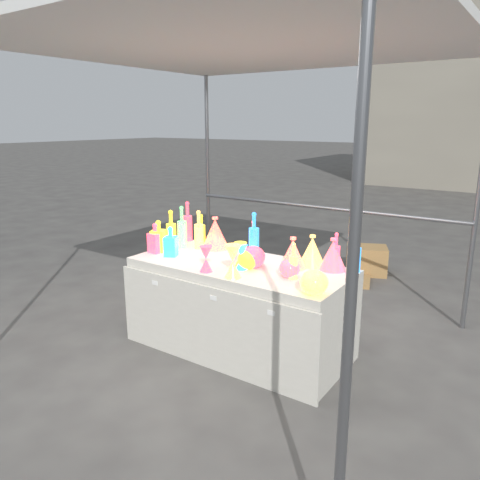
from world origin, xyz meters
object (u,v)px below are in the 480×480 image
Objects in this scene: display_table at (239,307)px; bottle_0 at (201,229)px; cardboard_box_closed at (366,260)px; decanter_0 at (159,236)px; globe_0 at (248,261)px; hourglass_0 at (206,259)px; lampshade_0 at (215,233)px.

bottle_0 reaches higher than display_table.
display_table is 2.59m from cardboard_box_closed.
display_table is 6.56× the size of bottle_0.
decanter_0 reaches higher than display_table.
display_table is 0.46m from globe_0.
hourglass_0 is 1.23× the size of globe_0.
decanter_0 is 0.75m from hourglass_0.
bottle_0 is at bearing 152.19° from display_table.
bottle_0 is at bearing 51.49° from decanter_0.
bottle_0 is 0.46m from decanter_0.
cardboard_box_closed is 2.94× the size of globe_0.
globe_0 is at bearing -27.70° from display_table.
lampshade_0 reaches higher than decanter_0.
cardboard_box_closed is at bearing 84.27° from hourglass_0.
bottle_0 is 0.99× the size of decanter_0.
bottle_0 reaches higher than cardboard_box_closed.
bottle_0 reaches higher than globe_0.
lampshade_0 is at bearing -129.34° from cardboard_box_closed.
cardboard_box_closed is 2.39× the size of hourglass_0.
hourglass_0 reaches higher than display_table.
globe_0 is 0.68m from lampshade_0.
cardboard_box_closed is 2.72m from globe_0.
decanter_0 reaches higher than cardboard_box_closed.
bottle_0 is at bearing 131.01° from hourglass_0.
hourglass_0 is at bearing -119.33° from cardboard_box_closed.
decanter_0 is at bearing 162.39° from hourglass_0.
lampshade_0 is (-0.36, 0.59, 0.04)m from hourglass_0.
globe_0 reaches higher than cardboard_box_closed.
decanter_0 reaches higher than bottle_0.
cardboard_box_closed is 2.98m from hourglass_0.
lampshade_0 reaches higher than hourglass_0.
globe_0 is at bearing 46.92° from hourglass_0.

